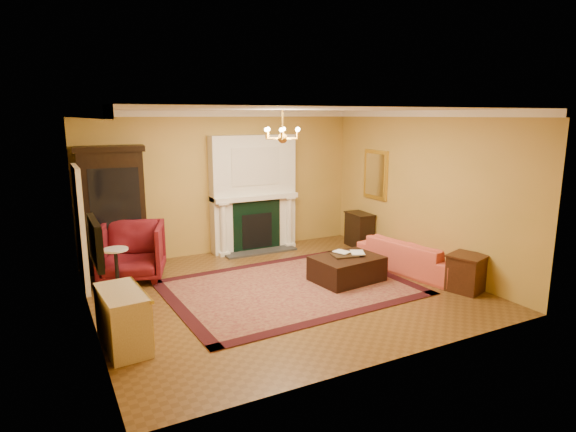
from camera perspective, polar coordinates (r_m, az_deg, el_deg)
floor at (r=8.27m, az=-0.61°, el=-8.82°), size 6.00×5.50×0.02m
ceiling at (r=7.74m, az=-0.66°, el=12.59°), size 6.00×5.50×0.02m
wall_back at (r=10.37m, az=-7.57°, el=3.94°), size 6.00×0.02×3.00m
wall_front at (r=5.60m, az=12.28°, el=-3.00°), size 6.00×0.02×3.00m
wall_left at (r=7.06m, az=-22.97°, el=-0.62°), size 0.02×5.50×3.00m
wall_right at (r=9.59m, az=15.63°, el=2.97°), size 0.02×5.50×3.00m
fireplace at (r=10.47m, az=-4.09°, el=2.39°), size 1.90×0.70×2.50m
crown_molding at (r=8.60m, az=-3.61°, el=12.03°), size 6.00×5.50×0.12m
doorway at (r=8.82m, az=-23.34°, el=-1.34°), size 0.08×1.05×2.10m
tv_panel at (r=6.52m, az=-21.84°, el=-2.88°), size 0.09×0.95×0.58m
gilt_mirror at (r=10.60m, az=10.34°, el=4.84°), size 0.06×0.76×1.05m
chandelier at (r=7.74m, az=-0.65°, el=9.62°), size 0.63×0.55×0.53m
oriental_rug at (r=8.35m, az=0.16°, el=-8.47°), size 4.16×3.20×0.02m
china_cabinet at (r=9.63m, az=-19.92°, el=0.49°), size 1.19×0.65×2.26m
wingback_armchair at (r=9.10m, az=-18.06°, el=-3.71°), size 1.36×1.31×1.12m
pedestal_table at (r=8.58m, az=-19.64°, el=-5.66°), size 0.41×0.41×0.74m
commode at (r=6.58m, az=-19.01°, el=-11.50°), size 0.55×1.04×0.75m
coral_sofa at (r=9.38m, az=14.53°, el=-3.98°), size 0.99×2.18×0.82m
end_table at (r=8.67m, az=20.38°, el=-6.44°), size 0.65×0.65×0.60m
console_table at (r=10.93m, az=8.43°, el=-1.71°), size 0.42×0.69×0.74m
leather_ottoman at (r=8.68m, az=6.99°, el=-6.20°), size 1.26×0.97×0.44m
ottoman_tray at (r=8.64m, az=6.72°, el=-4.66°), size 0.48×0.40×0.03m
book_a at (r=8.62m, az=6.02°, el=-3.59°), size 0.21×0.10×0.29m
book_b at (r=8.68m, az=7.50°, el=-3.40°), size 0.22×0.13×0.32m
topiary_left at (r=10.16m, az=-7.25°, el=3.48°), size 0.15×0.15×0.40m
topiary_right at (r=10.68m, az=-0.60°, el=4.14°), size 0.17×0.17×0.45m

